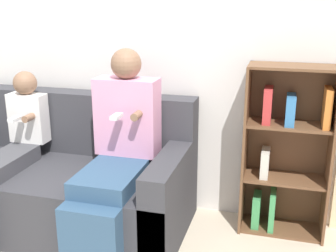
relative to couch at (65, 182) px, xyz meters
name	(u,v)px	position (x,y,z in m)	size (l,w,h in m)	color
back_wall	(131,46)	(0.37, 0.49, 0.96)	(10.00, 0.06, 2.55)	silver
couch	(65,182)	(0.00, 0.00, 0.00)	(1.84, 0.92, 0.93)	#38383D
adult_seated	(117,148)	(0.48, -0.11, 0.36)	(0.44, 0.83, 1.31)	#335170
child_seated	(7,155)	(-0.35, -0.17, 0.25)	(0.28, 0.85, 1.11)	#47474C
bookshelf	(285,151)	(1.56, 0.33, 0.29)	(0.59, 0.30, 1.21)	brown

